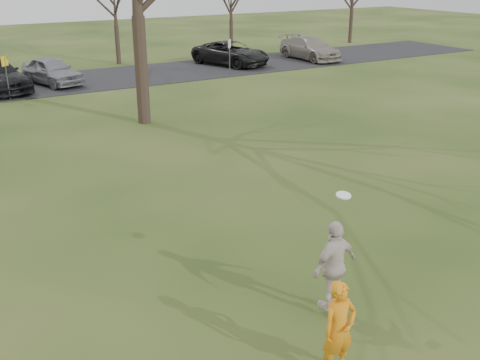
# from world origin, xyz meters

# --- Properties ---
(ground) EXTENTS (120.00, 120.00, 0.00)m
(ground) POSITION_xyz_m (0.00, 0.00, 0.00)
(ground) COLOR #1E380F
(ground) RESTS_ON ground
(parking_strip) EXTENTS (62.00, 6.50, 0.04)m
(parking_strip) POSITION_xyz_m (0.00, 25.00, 0.02)
(parking_strip) COLOR black
(parking_strip) RESTS_ON ground
(player_defender) EXTENTS (0.60, 0.41, 1.61)m
(player_defender) POSITION_xyz_m (-1.03, -0.70, 0.81)
(player_defender) COLOR orange
(player_defender) RESTS_ON ground
(car_4) EXTENTS (2.79, 4.52, 1.43)m
(car_4) POSITION_xyz_m (0.67, 24.68, 0.76)
(car_4) COLOR gray
(car_4) RESTS_ON parking_strip
(car_6) EXTENTS (3.94, 5.75, 1.46)m
(car_6) POSITION_xyz_m (11.95, 25.25, 0.77)
(car_6) COLOR black
(car_6) RESTS_ON parking_strip
(car_7) EXTENTS (2.14, 5.08, 1.46)m
(car_7) POSITION_xyz_m (17.65, 24.50, 0.77)
(car_7) COLOR gray
(car_7) RESTS_ON parking_strip
(catching_play) EXTENTS (1.07, 0.57, 2.16)m
(catching_play) POSITION_xyz_m (-0.06, 0.60, 1.00)
(catching_play) COLOR beige
(catching_play) RESTS_ON ground
(sign_yellow) EXTENTS (0.35, 0.35, 2.08)m
(sign_yellow) POSITION_xyz_m (-2.00, 22.00, 1.45)
(sign_yellow) COLOR #47474C
(sign_yellow) RESTS_ON ground
(sign_white) EXTENTS (0.35, 0.35, 2.08)m
(sign_white) POSITION_xyz_m (10.00, 22.00, 1.45)
(sign_white) COLOR #47474C
(sign_white) RESTS_ON ground
(small_tree_row) EXTENTS (55.00, 5.90, 8.50)m
(small_tree_row) POSITION_xyz_m (4.38, 30.06, 3.89)
(small_tree_row) COLOR #352821
(small_tree_row) RESTS_ON ground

